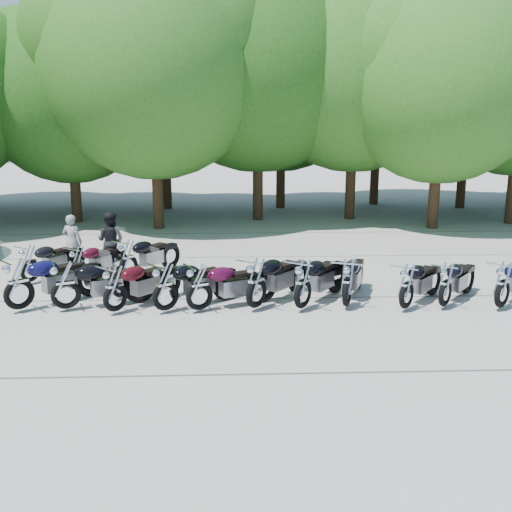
{
  "coord_description": "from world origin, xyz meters",
  "views": [
    {
      "loc": [
        -0.57,
        -12.88,
        4.52
      ],
      "look_at": [
        0.0,
        1.5,
        1.1
      ],
      "focal_mm": 42.0,
      "sensor_mm": 36.0,
      "label": 1
    }
  ],
  "objects_px": {
    "motorcycle_7": "(347,281)",
    "rider_0": "(72,242)",
    "motorcycle_4": "(199,286)",
    "motorcycle_8": "(407,285)",
    "motorcycle_2": "(115,287)",
    "motorcycle_3": "(165,285)",
    "motorcycle_0": "(18,282)",
    "motorcycle_1": "(65,284)",
    "motorcycle_10": "(503,283)",
    "motorcycle_12": "(78,263)",
    "motorcycle_9": "(446,283)",
    "rider_1": "(111,241)",
    "motorcycle_5": "(256,281)",
    "motorcycle_6": "(303,282)",
    "motorcycle_13": "(128,258)",
    "motorcycle_11": "(29,262)"
  },
  "relations": [
    {
      "from": "motorcycle_5",
      "to": "rider_0",
      "type": "height_order",
      "value": "rider_0"
    },
    {
      "from": "motorcycle_4",
      "to": "motorcycle_8",
      "type": "relative_size",
      "value": 1.03
    },
    {
      "from": "motorcycle_0",
      "to": "motorcycle_7",
      "type": "xyz_separation_m",
      "value": [
        7.68,
        -0.04,
        -0.05
      ]
    },
    {
      "from": "motorcycle_2",
      "to": "motorcycle_3",
      "type": "height_order",
      "value": "motorcycle_3"
    },
    {
      "from": "motorcycle_0",
      "to": "motorcycle_8",
      "type": "bearing_deg",
      "value": -133.51
    },
    {
      "from": "motorcycle_7",
      "to": "motorcycle_12",
      "type": "bearing_deg",
      "value": 0.58
    },
    {
      "from": "motorcycle_8",
      "to": "motorcycle_10",
      "type": "xyz_separation_m",
      "value": [
        2.27,
        -0.02,
        0.02
      ]
    },
    {
      "from": "motorcycle_6",
      "to": "motorcycle_3",
      "type": "bearing_deg",
      "value": 36.28
    },
    {
      "from": "motorcycle_1",
      "to": "motorcycle_5",
      "type": "distance_m",
      "value": 4.45
    },
    {
      "from": "motorcycle_12",
      "to": "motorcycle_7",
      "type": "bearing_deg",
      "value": -164.96
    },
    {
      "from": "motorcycle_11",
      "to": "motorcycle_10",
      "type": "bearing_deg",
      "value": -157.84
    },
    {
      "from": "motorcycle_0",
      "to": "rider_0",
      "type": "distance_m",
      "value": 4.04
    },
    {
      "from": "motorcycle_2",
      "to": "motorcycle_11",
      "type": "relative_size",
      "value": 1.08
    },
    {
      "from": "motorcycle_3",
      "to": "motorcycle_12",
      "type": "bearing_deg",
      "value": 9.14
    },
    {
      "from": "motorcycle_12",
      "to": "rider_0",
      "type": "height_order",
      "value": "rider_0"
    },
    {
      "from": "motorcycle_6",
      "to": "motorcycle_13",
      "type": "relative_size",
      "value": 1.07
    },
    {
      "from": "motorcycle_0",
      "to": "motorcycle_1",
      "type": "xyz_separation_m",
      "value": [
        1.08,
        -0.0,
        -0.04
      ]
    },
    {
      "from": "motorcycle_2",
      "to": "motorcycle_12",
      "type": "xyz_separation_m",
      "value": [
        -1.49,
        2.66,
        -0.08
      ]
    },
    {
      "from": "motorcycle_12",
      "to": "rider_1",
      "type": "height_order",
      "value": "rider_1"
    },
    {
      "from": "motorcycle_11",
      "to": "motorcycle_13",
      "type": "relative_size",
      "value": 0.93
    },
    {
      "from": "motorcycle_4",
      "to": "motorcycle_9",
      "type": "bearing_deg",
      "value": -115.13
    },
    {
      "from": "motorcycle_10",
      "to": "rider_1",
      "type": "relative_size",
      "value": 1.34
    },
    {
      "from": "motorcycle_12",
      "to": "rider_0",
      "type": "xyz_separation_m",
      "value": [
        -0.55,
        1.6,
        0.25
      ]
    },
    {
      "from": "motorcycle_0",
      "to": "motorcycle_13",
      "type": "height_order",
      "value": "motorcycle_0"
    },
    {
      "from": "motorcycle_0",
      "to": "rider_0",
      "type": "bearing_deg",
      "value": -44.84
    },
    {
      "from": "motorcycle_1",
      "to": "rider_0",
      "type": "distance_m",
      "value": 4.13
    },
    {
      "from": "rider_0",
      "to": "motorcycle_3",
      "type": "bearing_deg",
      "value": 140.7
    },
    {
      "from": "motorcycle_1",
      "to": "motorcycle_8",
      "type": "height_order",
      "value": "motorcycle_1"
    },
    {
      "from": "motorcycle_3",
      "to": "motorcycle_7",
      "type": "xyz_separation_m",
      "value": [
        4.27,
        0.17,
        0.0
      ]
    },
    {
      "from": "motorcycle_5",
      "to": "motorcycle_7",
      "type": "bearing_deg",
      "value": -139.71
    },
    {
      "from": "motorcycle_5",
      "to": "motorcycle_1",
      "type": "bearing_deg",
      "value": 37.92
    },
    {
      "from": "motorcycle_7",
      "to": "rider_0",
      "type": "relative_size",
      "value": 1.45
    },
    {
      "from": "rider_1",
      "to": "motorcycle_7",
      "type": "bearing_deg",
      "value": 165.62
    },
    {
      "from": "motorcycle_8",
      "to": "motorcycle_12",
      "type": "distance_m",
      "value": 8.7
    },
    {
      "from": "motorcycle_0",
      "to": "motorcycle_1",
      "type": "bearing_deg",
      "value": -131.99
    },
    {
      "from": "motorcycle_1",
      "to": "motorcycle_6",
      "type": "height_order",
      "value": "motorcycle_6"
    },
    {
      "from": "motorcycle_0",
      "to": "motorcycle_9",
      "type": "xyz_separation_m",
      "value": [
        10.0,
        -0.14,
        -0.09
      ]
    },
    {
      "from": "motorcycle_4",
      "to": "rider_0",
      "type": "xyz_separation_m",
      "value": [
        -3.98,
        4.24,
        0.17
      ]
    },
    {
      "from": "motorcycle_8",
      "to": "motorcycle_11",
      "type": "relative_size",
      "value": 1.05
    },
    {
      "from": "motorcycle_5",
      "to": "motorcycle_12",
      "type": "xyz_separation_m",
      "value": [
        -4.76,
        2.53,
        -0.13
      ]
    },
    {
      "from": "motorcycle_3",
      "to": "rider_1",
      "type": "xyz_separation_m",
      "value": [
        -2.04,
        4.1,
        0.2
      ]
    },
    {
      "from": "motorcycle_10",
      "to": "motorcycle_12",
      "type": "bearing_deg",
      "value": 32.12
    },
    {
      "from": "motorcycle_0",
      "to": "motorcycle_9",
      "type": "bearing_deg",
      "value": -132.62
    },
    {
      "from": "motorcycle_1",
      "to": "motorcycle_8",
      "type": "xyz_separation_m",
      "value": [
        7.96,
        -0.27,
        -0.04
      ]
    },
    {
      "from": "motorcycle_2",
      "to": "motorcycle_10",
      "type": "height_order",
      "value": "motorcycle_10"
    },
    {
      "from": "motorcycle_3",
      "to": "rider_0",
      "type": "distance_m",
      "value": 5.31
    },
    {
      "from": "motorcycle_6",
      "to": "motorcycle_8",
      "type": "xyz_separation_m",
      "value": [
        2.43,
        -0.1,
        -0.06
      ]
    },
    {
      "from": "motorcycle_0",
      "to": "motorcycle_13",
      "type": "relative_size",
      "value": 1.11
    },
    {
      "from": "motorcycle_0",
      "to": "rider_1",
      "type": "height_order",
      "value": "rider_1"
    },
    {
      "from": "motorcycle_6",
      "to": "motorcycle_13",
      "type": "distance_m",
      "value": 5.32
    }
  ]
}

